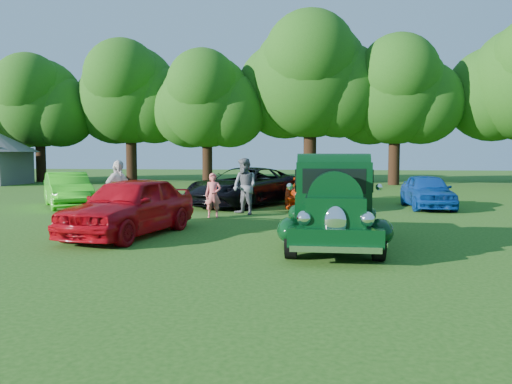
# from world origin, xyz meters

# --- Properties ---
(ground) EXTENTS (120.00, 120.00, 0.00)m
(ground) POSITION_xyz_m (0.00, 0.00, 0.00)
(ground) COLOR #1C4A11
(ground) RESTS_ON ground
(hero_pickup) EXTENTS (2.28, 4.90, 1.91)m
(hero_pickup) POSITION_xyz_m (1.46, -0.04, 0.83)
(hero_pickup) COLOR black
(hero_pickup) RESTS_ON ground
(red_convertible) EXTENTS (2.62, 4.74, 1.53)m
(red_convertible) POSITION_xyz_m (-3.68, 0.66, 0.76)
(red_convertible) COLOR #AE0711
(red_convertible) RESTS_ON ground
(back_car_lime) EXTENTS (3.62, 4.32, 1.39)m
(back_car_lime) POSITION_xyz_m (-8.83, 7.08, 0.70)
(back_car_lime) COLOR green
(back_car_lime) RESTS_ON ground
(back_car_black) EXTENTS (4.87, 6.21, 1.57)m
(back_car_black) POSITION_xyz_m (-1.92, 8.61, 0.78)
(back_car_black) COLOR black
(back_car_black) RESTS_ON ground
(back_car_orange) EXTENTS (3.09, 5.95, 1.65)m
(back_car_orange) POSITION_xyz_m (1.30, 8.68, 0.82)
(back_car_orange) COLOR #C33006
(back_car_orange) RESTS_ON ground
(back_car_blue) EXTENTS (1.68, 3.98, 1.34)m
(back_car_blue) POSITION_xyz_m (5.27, 8.52, 0.67)
(back_car_blue) COLOR navy
(back_car_blue) RESTS_ON ground
(spectator_pink) EXTENTS (0.58, 0.43, 1.48)m
(spectator_pink) POSITION_xyz_m (-2.36, 4.59, 0.74)
(spectator_pink) COLOR #ED6461
(spectator_pink) RESTS_ON ground
(spectator_grey) EXTENTS (1.21, 1.18, 1.97)m
(spectator_grey) POSITION_xyz_m (-1.45, 5.55, 0.98)
(spectator_grey) COLOR slate
(spectator_grey) RESTS_ON ground
(spectator_white) EXTENTS (0.87, 1.22, 1.92)m
(spectator_white) POSITION_xyz_m (-4.84, 2.65, 0.96)
(spectator_white) COLOR silver
(spectator_white) RESTS_ON ground
(tree_line) EXTENTS (64.23, 9.58, 12.35)m
(tree_line) POSITION_xyz_m (2.31, 24.31, 7.06)
(tree_line) COLOR black
(tree_line) RESTS_ON ground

